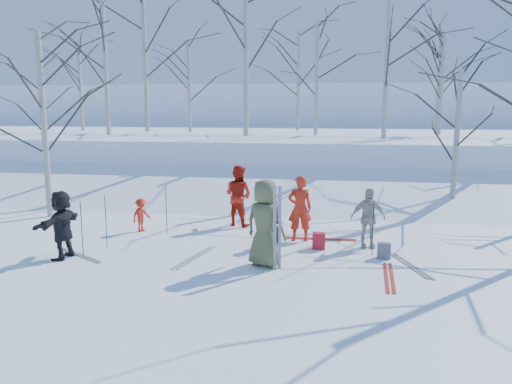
% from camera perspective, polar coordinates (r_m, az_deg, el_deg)
% --- Properties ---
extents(ground, '(120.00, 120.00, 0.00)m').
position_cam_1_polar(ground, '(12.17, -1.12, -7.26)').
color(ground, white).
rests_on(ground, ground).
extents(snow_ramp, '(70.00, 9.49, 4.12)m').
position_cam_1_polar(snow_ramp, '(18.87, 2.63, -0.58)').
color(snow_ramp, white).
rests_on(snow_ramp, ground).
extents(snow_plateau, '(70.00, 18.00, 2.20)m').
position_cam_1_polar(snow_plateau, '(28.63, 4.90, 4.73)').
color(snow_plateau, white).
rests_on(snow_plateau, ground).
extents(far_hill, '(90.00, 30.00, 6.00)m').
position_cam_1_polar(far_hill, '(49.51, 6.73, 8.06)').
color(far_hill, white).
rests_on(far_hill, ground).
extents(skier_olive_center, '(1.14, 0.96, 1.98)m').
position_cam_1_polar(skier_olive_center, '(11.16, 1.04, -3.57)').
color(skier_olive_center, '#505432').
rests_on(skier_olive_center, ground).
extents(skier_red_north, '(0.71, 0.53, 1.76)m').
position_cam_1_polar(skier_red_north, '(13.30, 5.04, -1.88)').
color(skier_red_north, red).
rests_on(skier_red_north, ground).
extents(skier_redor_behind, '(1.09, 0.99, 1.82)m').
position_cam_1_polar(skier_redor_behind, '(14.96, -2.04, -0.40)').
color(skier_redor_behind, '#B51D0D').
rests_on(skier_redor_behind, ground).
extents(skier_red_seated, '(0.58, 0.72, 0.97)m').
position_cam_1_polar(skier_red_seated, '(14.65, -12.98, -2.58)').
color(skier_red_seated, red).
rests_on(skier_red_seated, ground).
extents(skier_cream_east, '(0.96, 0.57, 1.54)m').
position_cam_1_polar(skier_cream_east, '(12.97, 12.67, -2.90)').
color(skier_cream_east, beige).
rests_on(skier_cream_east, ground).
extents(skier_grey_west, '(0.68, 1.56, 1.63)m').
position_cam_1_polar(skier_grey_west, '(12.61, -21.32, -3.50)').
color(skier_grey_west, black).
rests_on(skier_grey_west, ground).
extents(dog, '(0.39, 0.64, 0.50)m').
position_cam_1_polar(dog, '(13.45, 2.33, -4.47)').
color(dog, black).
rests_on(dog, ground).
extents(upright_ski_left, '(0.07, 0.16, 1.90)m').
position_cam_1_polar(upright_ski_left, '(10.86, 2.16, -4.19)').
color(upright_ski_left, silver).
rests_on(upright_ski_left, ground).
extents(upright_ski_right, '(0.09, 0.23, 1.89)m').
position_cam_1_polar(upright_ski_right, '(10.92, 2.72, -4.11)').
color(upright_ski_right, silver).
rests_on(upright_ski_right, ground).
extents(ski_pair_a, '(0.26, 1.91, 0.02)m').
position_cam_1_polar(ski_pair_a, '(13.68, 7.38, -5.34)').
color(ski_pair_a, '#A82518').
rests_on(ski_pair_a, ground).
extents(ski_pair_b, '(1.36, 2.02, 0.02)m').
position_cam_1_polar(ski_pair_b, '(11.94, 17.23, -8.01)').
color(ski_pair_b, silver).
rests_on(ski_pair_b, ground).
extents(ski_pair_c, '(0.42, 1.92, 0.02)m').
position_cam_1_polar(ski_pair_c, '(11.04, 14.98, -9.38)').
color(ski_pair_c, '#A82518').
rests_on(ski_pair_c, ground).
extents(ski_pair_d, '(1.01, 1.99, 0.02)m').
position_cam_1_polar(ski_pair_d, '(12.08, -7.00, -7.41)').
color(ski_pair_d, silver).
rests_on(ski_pair_d, ground).
extents(ski_pair_e, '(1.89, 2.08, 0.02)m').
position_cam_1_polar(ski_pair_e, '(12.95, -19.64, -6.74)').
color(ski_pair_e, silver).
rests_on(ski_pair_e, ground).
extents(ski_pole_a, '(0.02, 0.02, 1.34)m').
position_cam_1_polar(ski_pole_a, '(14.17, -10.21, -2.14)').
color(ski_pole_a, black).
rests_on(ski_pole_a, ground).
extents(ski_pole_b, '(0.02, 0.02, 1.34)m').
position_cam_1_polar(ski_pole_b, '(14.16, 2.27, -1.99)').
color(ski_pole_b, black).
rests_on(ski_pole_b, ground).
extents(ski_pole_c, '(0.02, 0.02, 1.34)m').
position_cam_1_polar(ski_pole_c, '(13.26, -16.77, -3.24)').
color(ski_pole_c, black).
rests_on(ski_pole_c, ground).
extents(ski_pole_d, '(0.02, 0.02, 1.34)m').
position_cam_1_polar(ski_pole_d, '(12.72, -19.29, -3.94)').
color(ski_pole_d, black).
rests_on(ski_pole_d, ground).
extents(ski_pole_e, '(0.02, 0.02, 1.34)m').
position_cam_1_polar(ski_pole_e, '(12.34, 13.21, -4.05)').
color(ski_pole_e, black).
rests_on(ski_pole_e, ground).
extents(ski_pole_f, '(0.02, 0.02, 1.34)m').
position_cam_1_polar(ski_pole_f, '(13.21, -20.50, -3.50)').
color(ski_pole_f, black).
rests_on(ski_pole_f, ground).
extents(backpack_red, '(0.32, 0.22, 0.42)m').
position_cam_1_polar(backpack_red, '(12.74, 7.19, -5.55)').
color(backpack_red, red).
rests_on(backpack_red, ground).
extents(backpack_grey, '(0.30, 0.20, 0.38)m').
position_cam_1_polar(backpack_grey, '(12.27, 14.41, -6.51)').
color(backpack_grey, slate).
rests_on(backpack_grey, ground).
extents(backpack_dark, '(0.34, 0.24, 0.40)m').
position_cam_1_polar(backpack_dark, '(13.30, 1.88, -4.86)').
color(backpack_dark, black).
rests_on(backpack_dark, ground).
extents(birch_plateau_b, '(6.12, 6.12, 7.88)m').
position_cam_1_polar(birch_plateau_b, '(27.12, -12.61, 15.11)').
color(birch_plateau_b, silver).
rests_on(birch_plateau_b, snow_plateau).
extents(birch_plateau_c, '(3.83, 3.83, 4.61)m').
position_cam_1_polar(birch_plateau_c, '(25.09, 20.45, 11.43)').
color(birch_plateau_c, silver).
rests_on(birch_plateau_c, snow_plateau).
extents(birch_plateau_d, '(3.72, 3.72, 4.45)m').
position_cam_1_polar(birch_plateau_d, '(26.33, -7.64, 11.68)').
color(birch_plateau_d, silver).
rests_on(birch_plateau_d, snow_plateau).
extents(birch_plateau_e, '(5.02, 5.02, 6.32)m').
position_cam_1_polar(birch_plateau_e, '(24.37, -16.84, 13.70)').
color(birch_plateau_e, silver).
rests_on(birch_plateau_e, snow_plateau).
extents(birch_plateau_f, '(3.92, 3.92, 4.75)m').
position_cam_1_polar(birch_plateau_f, '(25.39, 20.16, 11.57)').
color(birch_plateau_f, silver).
rests_on(birch_plateau_f, snow_plateau).
extents(birch_plateau_h, '(4.16, 4.16, 5.08)m').
position_cam_1_polar(birch_plateau_h, '(23.52, 6.96, 12.68)').
color(birch_plateau_h, silver).
rests_on(birch_plateau_h, snow_plateau).
extents(birch_plateau_i, '(3.83, 3.83, 4.62)m').
position_cam_1_polar(birch_plateau_i, '(28.86, -19.43, 11.23)').
color(birch_plateau_i, silver).
rests_on(birch_plateau_i, snow_plateau).
extents(birch_plateau_j, '(4.67, 4.67, 5.82)m').
position_cam_1_polar(birch_plateau_j, '(21.36, 14.69, 13.70)').
color(birch_plateau_j, silver).
rests_on(birch_plateau_j, snow_plateau).
extents(birch_plateau_k, '(4.29, 4.29, 5.28)m').
position_cam_1_polar(birch_plateau_k, '(27.92, 4.86, 12.48)').
color(birch_plateau_k, silver).
rests_on(birch_plateau_k, snow_plateau).
extents(birch_plateau_l, '(6.21, 6.21, 8.02)m').
position_cam_1_polar(birch_plateau_l, '(22.65, -1.20, 16.58)').
color(birch_plateau_l, silver).
rests_on(birch_plateau_l, snow_plateau).
extents(birch_edge_a, '(4.68, 4.68, 5.83)m').
position_cam_1_polar(birch_edge_a, '(17.29, -23.08, 6.91)').
color(birch_edge_a, silver).
rests_on(birch_edge_a, ground).
extents(birch_edge_d, '(4.17, 4.17, 5.10)m').
position_cam_1_polar(birch_edge_d, '(20.51, -23.04, 6.25)').
color(birch_edge_d, silver).
rests_on(birch_edge_d, ground).
extents(birch_edge_e, '(3.91, 3.91, 4.74)m').
position_cam_1_polar(birch_edge_e, '(17.77, 21.92, 5.27)').
color(birch_edge_e, silver).
rests_on(birch_edge_e, ground).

